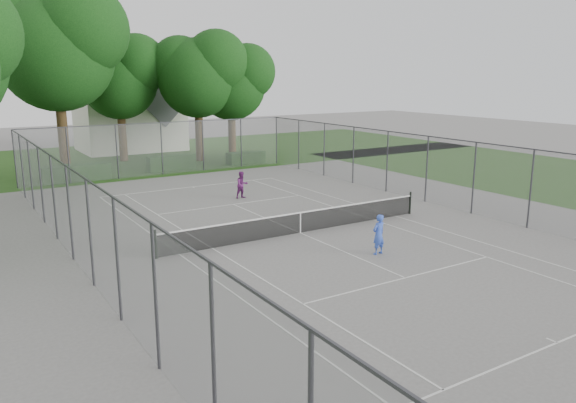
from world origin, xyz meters
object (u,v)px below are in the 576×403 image
tennis_net (300,222)px  woman_player (242,185)px  girl_player (379,234)px  house (129,102)px

tennis_net → woman_player: size_ratio=8.66×
girl_player → house: bearing=-98.5°
tennis_net → woman_player: 7.59m
tennis_net → woman_player: bearing=81.6°
woman_player → house: bearing=83.9°
tennis_net → woman_player: (1.11, 7.51, 0.23)m
house → girl_player: 34.81m
woman_player → tennis_net: bearing=-102.3°
house → woman_player: house is taller
girl_player → woman_player: 11.46m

